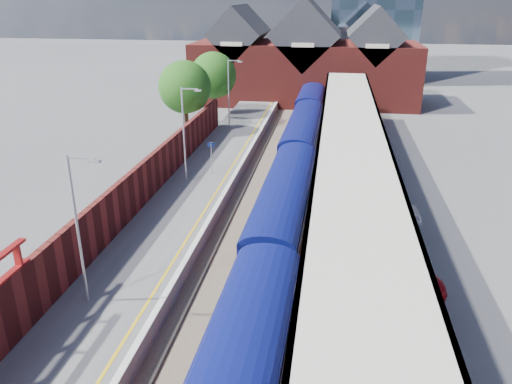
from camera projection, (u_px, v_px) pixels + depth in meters
ground at (283, 164)px, 44.33m from camera, size 240.00×240.00×0.00m
ballast_bed at (268, 208)px, 35.14m from camera, size 6.00×76.00×0.06m
rails at (268, 207)px, 35.11m from camera, size 4.51×76.00×0.14m
left_platform at (192, 197)px, 35.75m from camera, size 5.00×76.00×1.00m
right_platform at (355, 207)px, 34.11m from camera, size 6.00×76.00×1.00m
coping_left at (224, 193)px, 35.22m from camera, size 0.30×76.00×0.05m
coping_right at (314, 198)px, 34.32m from camera, size 0.30×76.00×0.05m
yellow_line at (216, 192)px, 35.32m from camera, size 0.14×76.00×0.01m
train at (296, 161)px, 38.39m from camera, size 3.03×65.94×3.45m
canopy at (352, 132)px, 34.22m from camera, size 4.50×52.00×4.48m
lamp_post_b at (80, 222)px, 21.36m from camera, size 1.48×0.18×7.00m
lamp_post_c at (185, 129)px, 36.05m from camera, size 1.48×0.18×7.00m
lamp_post_d at (230, 90)px, 50.73m from camera, size 1.48×0.18×7.00m
platform_sign at (211, 152)px, 38.54m from camera, size 0.55×0.08×2.50m
brick_wall at (119, 205)px, 29.47m from camera, size 0.35×50.00×3.86m
station_building at (305, 62)px, 68.01m from camera, size 30.00×12.12×13.78m
tree_near at (186, 89)px, 49.25m from camera, size 5.20×5.20×8.10m
tree_far at (215, 77)px, 56.45m from camera, size 5.20×5.20×8.10m
parked_car_red at (398, 283)px, 22.92m from camera, size 4.64×2.62×1.49m
parked_car_silver at (384, 210)px, 30.61m from camera, size 4.40×1.59×1.44m
parked_car_dark at (365, 213)px, 30.39m from camera, size 5.06×3.43×1.36m
parked_car_blue at (364, 201)px, 32.15m from camera, size 4.80×2.29×1.32m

